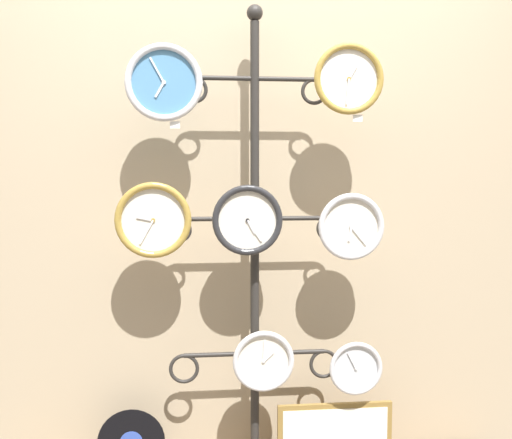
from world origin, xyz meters
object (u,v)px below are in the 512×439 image
(clock_top_right, at_px, (349,79))
(picture_frame, at_px, (335,436))
(clock_top_left, at_px, (164,82))
(clock_middle_left, at_px, (153,220))
(clock_middle_center, at_px, (247,220))
(clock_bottom_center, at_px, (263,361))
(clock_middle_right, at_px, (351,227))
(display_stand, at_px, (255,323))
(clock_bottom_right, at_px, (356,368))

(clock_top_right, relative_size, picture_frame, 0.57)
(clock_top_left, height_order, clock_middle_left, clock_top_left)
(clock_middle_center, relative_size, picture_frame, 0.58)
(clock_top_right, height_order, clock_bottom_center, clock_top_right)
(clock_top_left, height_order, clock_middle_right, clock_top_left)
(clock_top_left, bearing_deg, display_stand, 13.92)
(clock_middle_center, distance_m, clock_bottom_right, 0.79)
(clock_middle_center, bearing_deg, clock_bottom_right, -1.60)
(clock_middle_right, bearing_deg, clock_middle_center, 179.81)
(clock_middle_right, relative_size, clock_bottom_right, 1.22)
(clock_middle_center, xyz_separation_m, clock_bottom_right, (0.46, -0.01, -0.64))
(clock_bottom_right, bearing_deg, clock_middle_right, 155.25)
(display_stand, xyz_separation_m, clock_middle_left, (-0.43, -0.09, 0.46))
(clock_top_left, distance_m, clock_middle_left, 0.55)
(display_stand, xyz_separation_m, clock_middle_center, (-0.04, -0.09, 0.46))
(clock_top_right, relative_size, clock_middle_right, 1.03)
(display_stand, xyz_separation_m, clock_top_right, (0.37, -0.11, 1.04))
(clock_middle_left, bearing_deg, clock_top_left, -5.81)
(clock_top_left, bearing_deg, clock_top_right, -1.55)
(display_stand, bearing_deg, picture_frame, -9.11)
(clock_top_right, distance_m, clock_middle_right, 0.61)
(clock_bottom_right, distance_m, picture_frame, 0.33)
(clock_middle_left, height_order, clock_bottom_center, clock_middle_left)
(clock_bottom_right, height_order, picture_frame, clock_bottom_right)
(clock_middle_center, height_order, clock_bottom_right, clock_middle_center)
(clock_top_left, bearing_deg, clock_bottom_center, -3.11)
(clock_bottom_center, bearing_deg, clock_middle_center, 161.97)
(clock_middle_center, relative_size, clock_middle_right, 1.03)
(clock_middle_left, bearing_deg, clock_bottom_right, -1.27)
(clock_top_left, xyz_separation_m, picture_frame, (0.72, 0.04, -1.51))
(clock_middle_left, height_order, clock_bottom_right, clock_middle_left)
(clock_top_right, bearing_deg, clock_middle_center, 177.29)
(clock_middle_left, bearing_deg, clock_bottom_center, -3.41)
(display_stand, relative_size, clock_middle_center, 7.05)
(display_stand, distance_m, clock_middle_center, 0.47)
(picture_frame, bearing_deg, display_stand, 170.89)
(clock_top_left, height_order, clock_bottom_right, clock_top_left)
(clock_middle_left, height_order, picture_frame, clock_middle_left)
(clock_top_right, height_order, clock_middle_center, clock_top_right)
(clock_top_left, bearing_deg, clock_bottom_right, -0.98)
(clock_middle_center, height_order, picture_frame, clock_middle_center)
(display_stand, height_order, clock_bottom_right, display_stand)
(clock_top_left, relative_size, picture_frame, 0.61)
(clock_top_left, xyz_separation_m, clock_middle_center, (0.34, -0.00, -0.56))
(clock_top_left, distance_m, clock_bottom_right, 1.43)
(clock_bottom_right, bearing_deg, display_stand, 165.84)
(clock_bottom_center, relative_size, picture_frame, 0.51)
(clock_top_left, distance_m, clock_top_right, 0.75)
(clock_top_left, bearing_deg, clock_middle_left, 174.19)
(clock_top_right, relative_size, clock_bottom_center, 1.12)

